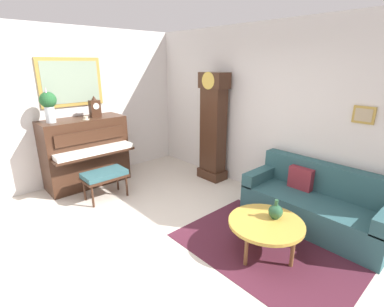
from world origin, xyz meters
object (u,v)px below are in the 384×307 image
at_px(piano, 86,152).
at_px(couch, 316,204).
at_px(piano_bench, 105,176).
at_px(coffee_table, 266,224).
at_px(flower_vase, 48,103).
at_px(grandfather_clock, 213,130).
at_px(teacup, 86,118).
at_px(mantel_clock, 95,107).
at_px(green_jug, 276,211).

xyz_separation_m(piano, couch, (3.50, 1.76, -0.31)).
bearing_deg(piano, piano_bench, -2.87).
relative_size(coffee_table, flower_vase, 1.52).
height_order(grandfather_clock, coffee_table, grandfather_clock).
bearing_deg(coffee_table, teacup, -167.64).
height_order(piano_bench, teacup, teacup).
bearing_deg(mantel_clock, piano_bench, -20.52).
xyz_separation_m(coffee_table, mantel_clock, (-3.38, -0.47, 1.03)).
height_order(grandfather_clock, teacup, grandfather_clock).
bearing_deg(mantel_clock, flower_vase, -90.04).
bearing_deg(teacup, mantel_clock, 120.02).
xyz_separation_m(coffee_table, teacup, (-3.24, -0.71, 0.89)).
distance_m(teacup, green_jug, 3.46).
bearing_deg(flower_vase, mantel_clock, 89.96).
bearing_deg(flower_vase, coffee_table, 20.01).
xyz_separation_m(piano_bench, grandfather_clock, (0.59, 1.95, 0.56)).
distance_m(grandfather_clock, green_jug, 2.33).
bearing_deg(green_jug, coffee_table, -98.88).
xyz_separation_m(couch, flower_vase, (-3.50, -2.27, 1.24)).
bearing_deg(flower_vase, grandfather_clock, 60.46).
relative_size(couch, teacup, 16.38).
xyz_separation_m(couch, mantel_clock, (-3.50, -1.51, 1.10)).
relative_size(piano, mantel_clock, 3.79).
xyz_separation_m(coffee_table, green_jug, (0.02, 0.15, 0.12)).
height_order(piano_bench, couch, couch).
distance_m(piano_bench, grandfather_clock, 2.11).
distance_m(coffee_table, teacup, 3.43).
height_order(piano, grandfather_clock, grandfather_clock).
bearing_deg(couch, green_jug, -96.14).
bearing_deg(coffee_table, piano, -167.95).
bearing_deg(green_jug, piano, -165.65).
relative_size(piano_bench, coffee_table, 0.80).
xyz_separation_m(piano_bench, flower_vase, (-0.78, -0.47, 1.15)).
xyz_separation_m(couch, green_jug, (-0.10, -0.89, 0.18)).
bearing_deg(grandfather_clock, teacup, -122.96).
bearing_deg(grandfather_clock, piano_bench, -106.86).
bearing_deg(green_jug, couch, 83.86).
xyz_separation_m(piano_bench, coffee_table, (2.60, 0.76, -0.03)).
relative_size(teacup, green_jug, 0.48).
height_order(piano, coffee_table, piano).
height_order(couch, green_jug, couch).
distance_m(couch, teacup, 3.91).
relative_size(grandfather_clock, green_jug, 8.46).
xyz_separation_m(piano_bench, mantel_clock, (-0.78, 0.29, 1.01)).
relative_size(grandfather_clock, teacup, 17.50).
distance_m(mantel_clock, green_jug, 3.58).
bearing_deg(grandfather_clock, coffee_table, -30.68).
bearing_deg(coffee_table, mantel_clock, -172.10).
height_order(coffee_table, teacup, teacup).
xyz_separation_m(flower_vase, green_jug, (3.40, 1.38, -1.06)).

